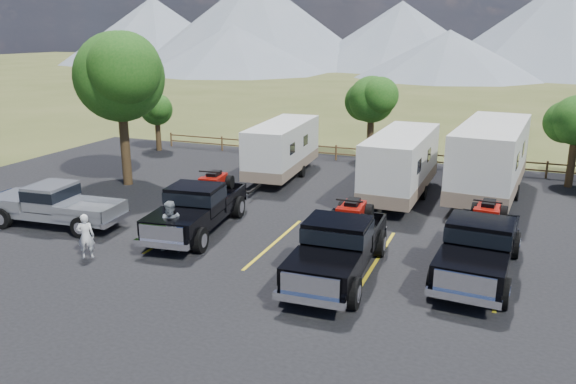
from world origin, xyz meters
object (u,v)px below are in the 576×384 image
at_px(tree_big_nw, 119,77).
at_px(pickup_silver, 55,205).
at_px(rig_left, 198,206).
at_px(person_a, 86,236).
at_px(trailer_center, 401,165).
at_px(person_b, 172,227).
at_px(rig_center, 339,244).
at_px(trailer_left, 282,149).
at_px(trailer_right, 490,160).
at_px(rig_right, 480,244).

relative_size(tree_big_nw, pickup_silver, 1.30).
xyz_separation_m(rig_left, person_a, (-2.22, -3.99, -0.22)).
distance_m(trailer_center, person_b, 11.71).
xyz_separation_m(rig_left, rig_center, (6.47, -1.98, 0.02)).
xyz_separation_m(trailer_left, trailer_right, (10.70, -0.28, 0.33)).
relative_size(rig_right, person_b, 3.46).
bearing_deg(person_b, pickup_silver, 162.56).
relative_size(trailer_left, pickup_silver, 1.43).
distance_m(trailer_right, person_a, 18.22).
height_order(trailer_left, trailer_right, trailer_right).
bearing_deg(rig_right, tree_big_nw, 167.79).
bearing_deg(tree_big_nw, person_a, -60.75).
bearing_deg(rig_center, trailer_left, 118.16).
relative_size(trailer_left, trailer_center, 0.95).
distance_m(pickup_silver, person_a, 4.17).
xyz_separation_m(rig_right, trailer_center, (-4.09, 7.70, 0.61)).
distance_m(trailer_left, person_b, 11.64).
relative_size(pickup_silver, person_b, 3.14).
bearing_deg(rig_left, person_b, -89.74).
relative_size(rig_right, trailer_right, 0.63).
height_order(tree_big_nw, rig_left, tree_big_nw).
xyz_separation_m(tree_big_nw, person_b, (7.46, -7.21, -4.60)).
distance_m(pickup_silver, person_b, 6.07).
height_order(rig_left, rig_center, rig_center).
xyz_separation_m(rig_left, rig_right, (10.75, -0.28, 0.01)).
height_order(rig_right, pickup_silver, rig_right).
distance_m(rig_left, rig_right, 10.75).
height_order(rig_left, trailer_left, trailer_left).
distance_m(rig_left, pickup_silver, 5.98).
relative_size(tree_big_nw, person_b, 4.09).
height_order(rig_left, person_b, rig_left).
bearing_deg(rig_left, rig_center, -24.10).
bearing_deg(trailer_left, pickup_silver, -120.92).
bearing_deg(trailer_right, rig_left, -134.92).
bearing_deg(pickup_silver, tree_big_nw, -172.67).
xyz_separation_m(trailer_center, person_a, (-8.88, -11.42, -0.84)).
xyz_separation_m(rig_center, trailer_right, (4.10, 10.92, 0.84)).
xyz_separation_m(rig_left, person_b, (0.31, -2.40, -0.08)).
height_order(trailer_center, person_b, trailer_center).
xyz_separation_m(rig_left, trailer_right, (10.57, 8.94, 0.86)).
xyz_separation_m(trailer_right, pickup_silver, (-16.29, -10.66, -0.98)).
bearing_deg(person_a, person_b, -179.12).
height_order(rig_left, rig_right, rig_right).
height_order(rig_left, person_a, rig_left).
distance_m(tree_big_nw, pickup_silver, 8.14).
relative_size(rig_center, person_a, 4.07).
bearing_deg(tree_big_nw, rig_center, -26.51).
height_order(rig_center, pickup_silver, rig_center).
bearing_deg(tree_big_nw, trailer_left, 32.10).
distance_m(tree_big_nw, rig_left, 9.73).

